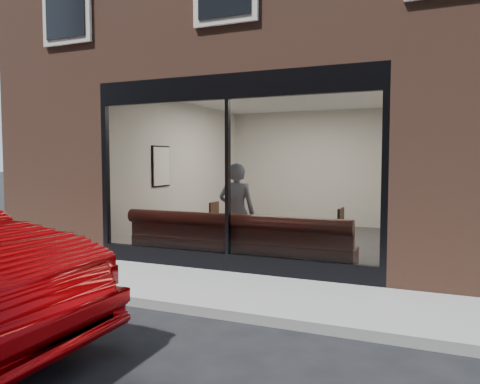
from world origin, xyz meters
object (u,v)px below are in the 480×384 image
at_px(cafe_chair_left, 206,235).
at_px(cafe_chair_right, 330,246).
at_px(banquette, 238,253).
at_px(cafe_table_right, 291,221).
at_px(person, 237,213).
at_px(cafe_table_left, 198,217).

distance_m(cafe_chair_left, cafe_chair_right, 2.69).
distance_m(banquette, cafe_table_right, 1.13).
bearing_deg(cafe_chair_right, cafe_table_right, 46.23).
relative_size(cafe_chair_left, cafe_chair_right, 0.89).
distance_m(person, cafe_table_left, 0.94).
xyz_separation_m(person, cafe_table_right, (0.90, 0.36, -0.15)).
distance_m(person, cafe_chair_left, 1.79).
height_order(cafe_table_right, cafe_chair_left, cafe_table_right).
bearing_deg(cafe_table_right, cafe_chair_right, 45.95).
height_order(banquette, cafe_chair_left, banquette).
relative_size(banquette, person, 2.25).
bearing_deg(cafe_chair_left, cafe_chair_right, 176.43).
relative_size(person, cafe_chair_right, 4.05).
bearing_deg(cafe_chair_left, person, 137.04).
height_order(banquette, person, person).
xyz_separation_m(cafe_table_right, cafe_chair_right, (0.58, 0.60, -0.50)).
bearing_deg(cafe_chair_right, person, 33.17).
bearing_deg(person, cafe_table_right, -168.63).
distance_m(banquette, cafe_chair_right, 1.84).
distance_m(person, cafe_chair_right, 1.88).
height_order(cafe_table_right, cafe_chair_right, cafe_table_right).
xyz_separation_m(banquette, cafe_chair_left, (-1.37, 1.47, 0.01)).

